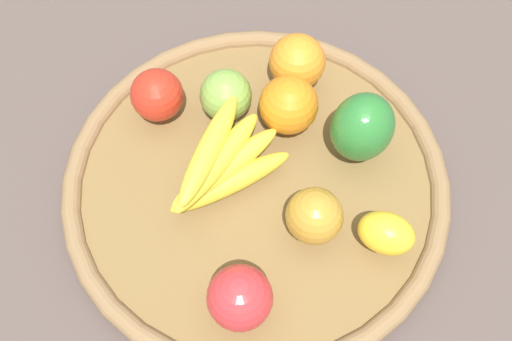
{
  "coord_description": "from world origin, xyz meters",
  "views": [
    {
      "loc": [
        0.01,
        -0.38,
        0.74
      ],
      "look_at": [
        0.0,
        0.0,
        0.05
      ],
      "focal_mm": 47.77,
      "sensor_mm": 36.0,
      "label": 1
    }
  ],
  "objects": [
    {
      "name": "banana_bunch",
      "position": [
        -0.04,
        -0.0,
        0.07
      ],
      "size": [
        0.15,
        0.15,
        0.07
      ],
      "color": "yellow",
      "rests_on": "basket"
    },
    {
      "name": "bell_pepper",
      "position": [
        0.12,
        0.05,
        0.08
      ],
      "size": [
        0.11,
        0.11,
        0.09
      ],
      "primitive_type": "ellipsoid",
      "rotation": [
        0.0,
        0.0,
        0.78
      ],
      "color": "#2D7831",
      "rests_on": "basket"
    },
    {
      "name": "orange_1",
      "position": [
        0.05,
        0.15,
        0.07
      ],
      "size": [
        0.09,
        0.09,
        0.07
      ],
      "primitive_type": "sphere",
      "rotation": [
        0.0,
        0.0,
        3.41
      ],
      "color": "orange",
      "rests_on": "basket"
    },
    {
      "name": "basket",
      "position": [
        0.0,
        0.0,
        0.02
      ],
      "size": [
        0.46,
        0.46,
        0.03
      ],
      "color": "brown",
      "rests_on": "ground_plane"
    },
    {
      "name": "lemon_0",
      "position": [
        0.14,
        -0.08,
        0.06
      ],
      "size": [
        0.08,
        0.07,
        0.05
      ],
      "primitive_type": "ellipsoid",
      "rotation": [
        0.0,
        0.0,
        5.95
      ],
      "color": "yellow",
      "rests_on": "basket"
    },
    {
      "name": "apple_2",
      "position": [
        -0.01,
        -0.16,
        0.07
      ],
      "size": [
        0.1,
        0.1,
        0.07
      ],
      "primitive_type": "sphere",
      "rotation": [
        0.0,
        0.0,
        5.3
      ],
      "color": "red",
      "rests_on": "basket"
    },
    {
      "name": "apple_1",
      "position": [
        -0.04,
        0.1,
        0.07
      ],
      "size": [
        0.08,
        0.08,
        0.06
      ],
      "primitive_type": "sphere",
      "rotation": [
        0.0,
        0.0,
        3.51
      ],
      "color": "#7EA945",
      "rests_on": "basket"
    },
    {
      "name": "apple_0",
      "position": [
        0.07,
        -0.06,
        0.07
      ],
      "size": [
        0.09,
        0.09,
        0.06
      ],
      "primitive_type": "sphere",
      "rotation": [
        0.0,
        0.0,
        4.18
      ],
      "color": "#BB862C",
      "rests_on": "basket"
    },
    {
      "name": "apple_3",
      "position": [
        -0.12,
        0.1,
        0.07
      ],
      "size": [
        0.07,
        0.07,
        0.07
      ],
      "primitive_type": "sphere",
      "rotation": [
        0.0,
        0.0,
        1.47
      ],
      "color": "red",
      "rests_on": "basket"
    },
    {
      "name": "ground_plane",
      "position": [
        0.0,
        0.0,
        0.0
      ],
      "size": [
        2.4,
        2.4,
        0.0
      ],
      "primitive_type": "plane",
      "color": "#544541",
      "rests_on": "ground"
    },
    {
      "name": "orange_0",
      "position": [
        0.04,
        0.08,
        0.07
      ],
      "size": [
        0.09,
        0.09,
        0.07
      ],
      "primitive_type": "sphere",
      "rotation": [
        0.0,
        0.0,
        1.15
      ],
      "color": "orange",
      "rests_on": "basket"
    }
  ]
}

